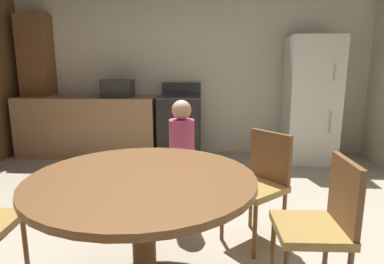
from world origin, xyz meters
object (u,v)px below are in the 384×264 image
(person_child, at_px, (182,158))
(microwave, at_px, (118,88))
(chair_northeast, at_px, (260,180))
(refrigerator, at_px, (310,100))
(oven_range, at_px, (180,126))
(dining_table, at_px, (143,201))
(chair_east, at_px, (322,221))

(person_child, bearing_deg, microwave, -143.12)
(person_child, bearing_deg, chair_northeast, 72.74)
(microwave, bearing_deg, chair_northeast, -52.44)
(refrigerator, bearing_deg, microwave, 178.97)
(microwave, distance_m, person_child, 2.39)
(oven_range, height_order, refrigerator, refrigerator)
(microwave, distance_m, dining_table, 3.23)
(microwave, bearing_deg, refrigerator, -1.03)
(refrigerator, bearing_deg, dining_table, -120.52)
(oven_range, xyz_separation_m, person_child, (0.24, -2.04, 0.11))
(person_child, bearing_deg, dining_table, 0.00)
(microwave, height_order, chair_east, microwave)
(chair_northeast, relative_size, person_child, 0.80)
(refrigerator, height_order, chair_east, refrigerator)
(chair_northeast, bearing_deg, person_child, -67.03)
(oven_range, distance_m, person_child, 2.06)
(dining_table, xyz_separation_m, chair_east, (1.04, 0.03, -0.11))
(microwave, xyz_separation_m, person_child, (1.15, -2.04, -0.45))
(chair_east, bearing_deg, person_child, -48.39)
(microwave, distance_m, chair_east, 3.69)
(dining_table, height_order, person_child, person_child)
(refrigerator, height_order, person_child, refrigerator)
(oven_range, height_order, microwave, microwave)
(refrigerator, xyz_separation_m, person_child, (-1.63, -1.99, -0.30))
(refrigerator, bearing_deg, chair_east, -103.65)
(refrigerator, relative_size, person_child, 1.61)
(microwave, xyz_separation_m, chair_northeast, (1.80, -2.33, -0.53))
(chair_northeast, bearing_deg, refrigerator, -155.81)
(microwave, bearing_deg, chair_east, -55.47)
(microwave, height_order, chair_northeast, microwave)
(chair_east, bearing_deg, microwave, -57.32)
(microwave, relative_size, person_child, 0.40)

